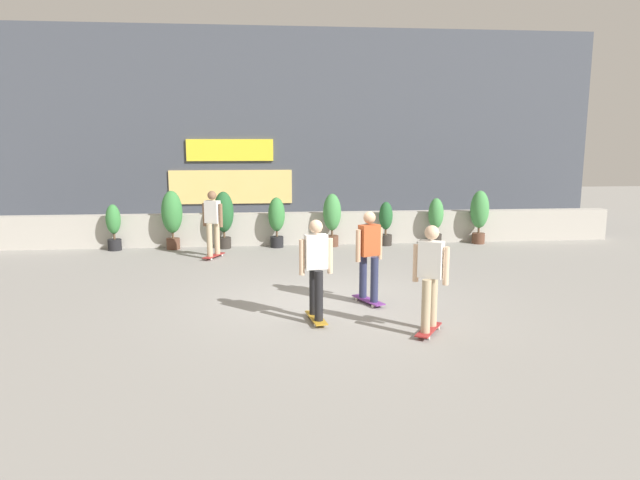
% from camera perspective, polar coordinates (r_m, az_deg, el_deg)
% --- Properties ---
extents(ground_plane, '(48.00, 48.00, 0.00)m').
position_cam_1_polar(ground_plane, '(10.72, 0.81, -6.14)').
color(ground_plane, gray).
extents(planter_wall, '(18.00, 0.40, 0.90)m').
position_cam_1_polar(planter_wall, '(16.46, -1.58, 1.17)').
color(planter_wall, '#B2ADA3').
rests_on(planter_wall, ground).
extents(building_backdrop, '(20.00, 2.08, 6.50)m').
position_cam_1_polar(building_backdrop, '(20.26, -2.48, 10.76)').
color(building_backdrop, '#424751').
rests_on(building_backdrop, ground).
extents(potted_plant_0, '(0.39, 0.39, 1.24)m').
position_cam_1_polar(potted_plant_0, '(16.43, -19.70, 1.35)').
color(potted_plant_0, black).
rests_on(potted_plant_0, ground).
extents(potted_plant_1, '(0.56, 0.56, 1.59)m').
position_cam_1_polar(potted_plant_1, '(16.09, -14.40, 2.40)').
color(potted_plant_1, brown).
rests_on(potted_plant_1, ground).
extents(potted_plant_2, '(0.54, 0.54, 1.56)m').
position_cam_1_polar(potted_plant_2, '(15.94, -9.49, 2.42)').
color(potted_plant_2, '#2D2823').
rests_on(potted_plant_2, ground).
extents(potted_plant_3, '(0.46, 0.46, 1.39)m').
position_cam_1_polar(potted_plant_3, '(15.93, -4.30, 2.08)').
color(potted_plant_3, black).
rests_on(potted_plant_3, ground).
extents(potted_plant_4, '(0.50, 0.50, 1.47)m').
position_cam_1_polar(potted_plant_4, '(16.03, 1.20, 2.39)').
color(potted_plant_4, brown).
rests_on(potted_plant_4, ground).
extents(potted_plant_5, '(0.38, 0.38, 1.23)m').
position_cam_1_polar(potted_plant_5, '(16.31, 6.51, 1.78)').
color(potted_plant_5, '#2D2823').
rests_on(potted_plant_5, ground).
extents(potted_plant_6, '(0.42, 0.42, 1.32)m').
position_cam_1_polar(potted_plant_6, '(16.67, 11.36, 2.08)').
color(potted_plant_6, '#2D2823').
rests_on(potted_plant_6, ground).
extents(potted_plant_7, '(0.52, 0.52, 1.52)m').
position_cam_1_polar(potted_plant_7, '(17.07, 15.47, 2.60)').
color(potted_plant_7, brown).
rests_on(potted_plant_7, ground).
extents(skater_far_left, '(0.56, 0.82, 1.70)m').
position_cam_1_polar(skater_far_left, '(9.36, -0.39, -2.57)').
color(skater_far_left, '#BF8C26').
rests_on(skater_far_left, ground).
extents(skater_mid_plaza, '(0.53, 0.81, 1.70)m').
position_cam_1_polar(skater_mid_plaza, '(14.65, -10.54, 1.84)').
color(skater_mid_plaza, maroon).
rests_on(skater_mid_plaza, ground).
extents(skater_by_wall_left, '(0.52, 0.81, 1.70)m').
position_cam_1_polar(skater_by_wall_left, '(10.44, 4.86, -1.29)').
color(skater_by_wall_left, '#72338C').
rests_on(skater_by_wall_left, ground).
extents(skater_far_right, '(0.60, 0.78, 1.70)m').
position_cam_1_polar(skater_far_right, '(8.94, 10.85, -3.35)').
color(skater_far_right, maroon).
rests_on(skater_far_right, ground).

